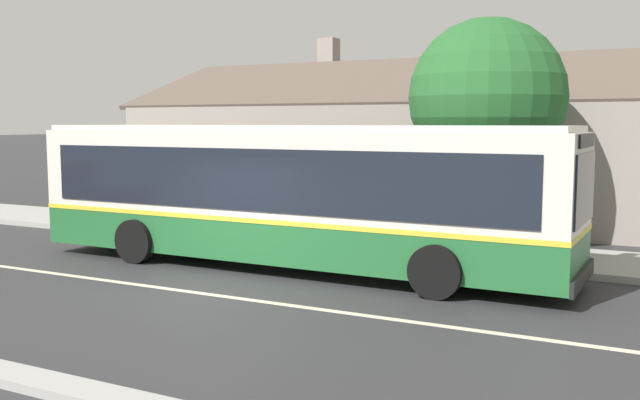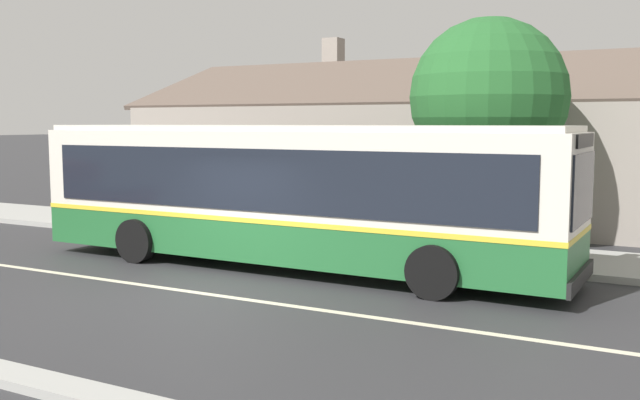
{
  "view_description": "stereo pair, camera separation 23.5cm",
  "coord_description": "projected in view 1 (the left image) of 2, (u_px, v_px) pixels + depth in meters",
  "views": [
    {
      "loc": [
        8.11,
        -10.55,
        3.18
      ],
      "look_at": [
        0.6,
        3.92,
        1.4
      ],
      "focal_mm": 40.0,
      "sensor_mm": 36.0,
      "label": 1
    },
    {
      "loc": [
        8.32,
        -10.44,
        3.18
      ],
      "look_at": [
        0.6,
        3.92,
        1.4
      ],
      "focal_mm": 40.0,
      "sensor_mm": 36.0,
      "label": 2
    }
  ],
  "objects": [
    {
      "name": "ground_plane",
      "position": [
        196.0,
        293.0,
        13.37
      ],
      "size": [
        300.0,
        300.0,
        0.0
      ],
      "primitive_type": "plane",
      "color": "#2D2D30"
    },
    {
      "name": "community_building",
      "position": [
        466.0,
        156.0,
        25.61
      ],
      "size": [
        22.72,
        10.83,
        6.57
      ],
      "color": "gray",
      "rests_on": "ground"
    },
    {
      "name": "bench_by_building",
      "position": [
        154.0,
        213.0,
        20.56
      ],
      "size": [
        1.65,
        0.51,
        0.94
      ],
      "color": "brown",
      "rests_on": "sidewalk_far"
    },
    {
      "name": "street_tree_primary",
      "position": [
        487.0,
        98.0,
        17.49
      ],
      "size": [
        3.86,
        3.86,
        5.74
      ],
      "color": "#4C3828",
      "rests_on": "ground"
    },
    {
      "name": "bus_stop_sign",
      "position": [
        583.0,
        197.0,
        14.76
      ],
      "size": [
        0.36,
        0.07,
        2.4
      ],
      "color": "gray",
      "rests_on": "sidewalk_far"
    },
    {
      "name": "lane_divider_stripe",
      "position": [
        196.0,
        292.0,
        13.37
      ],
      "size": [
        60.0,
        0.16,
        0.01
      ],
      "primitive_type": "cube",
      "color": "beige",
      "rests_on": "ground"
    },
    {
      "name": "bench_down_street",
      "position": [
        269.0,
        219.0,
        19.33
      ],
      "size": [
        1.63,
        0.51,
        0.94
      ],
      "color": "brown",
      "rests_on": "sidewalk_far"
    },
    {
      "name": "transit_bus",
      "position": [
        291.0,
        191.0,
        15.56
      ],
      "size": [
        12.26,
        2.85,
        3.12
      ],
      "color": "#236633",
      "rests_on": "ground"
    },
    {
      "name": "sidewalk_far",
      "position": [
        336.0,
        242.0,
        18.65
      ],
      "size": [
        60.0,
        3.0,
        0.15
      ],
      "primitive_type": "cube",
      "color": "#9E9E99",
      "rests_on": "ground"
    }
  ]
}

